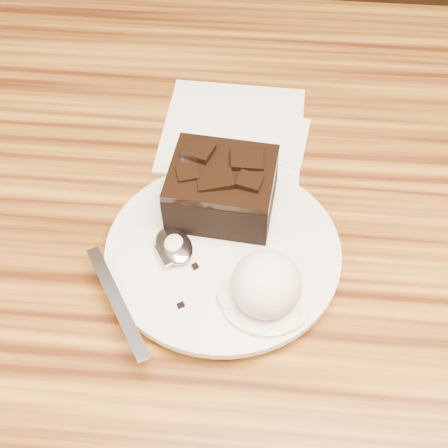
# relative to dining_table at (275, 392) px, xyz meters

# --- Properties ---
(dining_table) EXTENTS (1.20, 0.80, 0.75)m
(dining_table) POSITION_rel_dining_table_xyz_m (0.00, 0.00, 0.00)
(dining_table) COLOR #401D0A
(dining_table) RESTS_ON floor
(plate) EXTENTS (0.21, 0.21, 0.02)m
(plate) POSITION_rel_dining_table_xyz_m (-0.07, -0.04, 0.38)
(plate) COLOR silver
(plate) RESTS_ON dining_table
(brownie) EXTENTS (0.10, 0.09, 0.04)m
(brownie) POSITION_rel_dining_table_xyz_m (-0.08, 0.01, 0.41)
(brownie) COLOR black
(brownie) RESTS_ON plate
(ice_cream_scoop) EXTENTS (0.06, 0.06, 0.05)m
(ice_cream_scoop) POSITION_rel_dining_table_xyz_m (-0.03, -0.09, 0.41)
(ice_cream_scoop) COLOR white
(ice_cream_scoop) RESTS_ON plate
(melt_puddle) EXTENTS (0.08, 0.08, 0.00)m
(melt_puddle) POSITION_rel_dining_table_xyz_m (-0.03, -0.09, 0.39)
(melt_puddle) COLOR white
(melt_puddle) RESTS_ON plate
(spoon) EXTENTS (0.12, 0.17, 0.01)m
(spoon) POSITION_rel_dining_table_xyz_m (-0.11, -0.05, 0.40)
(spoon) COLOR silver
(spoon) RESTS_ON plate
(napkin) EXTENTS (0.16, 0.16, 0.01)m
(napkin) POSITION_rel_dining_table_xyz_m (-0.07, 0.13, 0.38)
(napkin) COLOR white
(napkin) RESTS_ON dining_table
(crumb_a) EXTENTS (0.01, 0.01, 0.00)m
(crumb_a) POSITION_rel_dining_table_xyz_m (-0.03, -0.07, 0.39)
(crumb_a) COLOR black
(crumb_a) RESTS_ON plate
(crumb_b) EXTENTS (0.01, 0.01, 0.00)m
(crumb_b) POSITION_rel_dining_table_xyz_m (-0.04, -0.07, 0.39)
(crumb_b) COLOR black
(crumb_b) RESTS_ON plate
(crumb_c) EXTENTS (0.01, 0.01, 0.00)m
(crumb_c) POSITION_rel_dining_table_xyz_m (-0.10, -0.11, 0.39)
(crumb_c) COLOR black
(crumb_c) RESTS_ON plate
(crumb_d) EXTENTS (0.01, 0.01, 0.00)m
(crumb_d) POSITION_rel_dining_table_xyz_m (-0.09, -0.07, 0.39)
(crumb_d) COLOR black
(crumb_d) RESTS_ON plate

